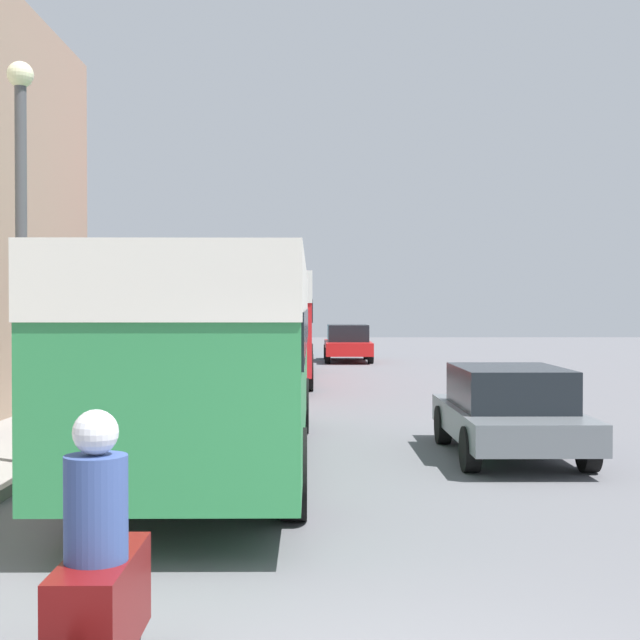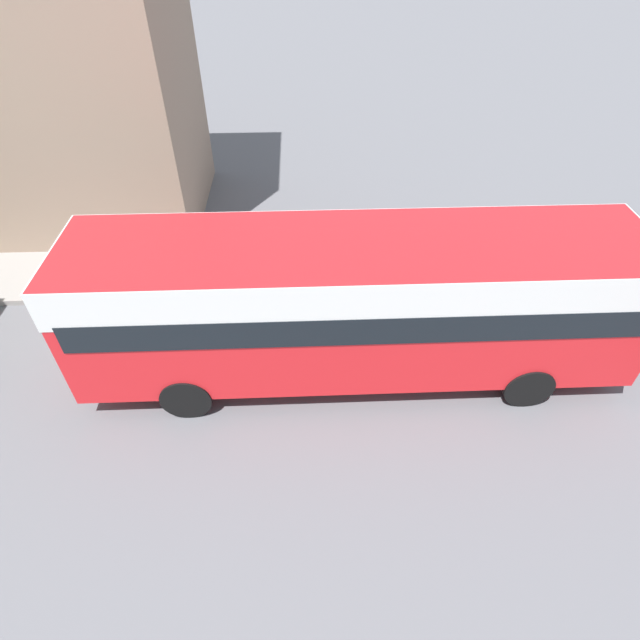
# 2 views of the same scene
# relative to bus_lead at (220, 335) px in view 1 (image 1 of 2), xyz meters

# --- Properties ---
(bus_lead) EXTENTS (2.54, 10.61, 2.89)m
(bus_lead) POSITION_rel_bus_lead_xyz_m (0.00, 0.00, 0.00)
(bus_lead) COLOR #2D8447
(bus_lead) RESTS_ON ground_plane
(bus_following) EXTENTS (2.53, 10.93, 3.19)m
(bus_following) POSITION_rel_bus_lead_xyz_m (0.11, 14.61, 0.17)
(bus_following) COLOR red
(bus_following) RESTS_ON ground_plane
(bus_third_in_line) EXTENTS (2.52, 9.53, 2.82)m
(bus_third_in_line) POSITION_rel_bus_lead_xyz_m (-0.18, 29.25, -0.04)
(bus_third_in_line) COLOR teal
(bus_third_in_line) RESTS_ON ground_plane
(motorcycle_behind_lead) EXTENTS (0.38, 2.24, 1.73)m
(motorcycle_behind_lead) POSITION_rel_bus_lead_xyz_m (0.10, -7.75, -1.20)
(motorcycle_behind_lead) COLOR maroon
(motorcycle_behind_lead) RESTS_ON ground_plane
(car_crossing) EXTENTS (1.94, 4.53, 1.53)m
(car_crossing) POSITION_rel_bus_lead_xyz_m (2.83, 24.02, -1.10)
(car_crossing) COLOR red
(car_crossing) RESTS_ON ground_plane
(car_far_curb) EXTENTS (1.86, 4.13, 1.38)m
(car_far_curb) POSITION_rel_bus_lead_xyz_m (4.35, 0.73, -1.16)
(car_far_curb) COLOR slate
(car_far_curb) RESTS_ON ground_plane
(lamp_post) EXTENTS (0.36, 0.36, 5.52)m
(lamp_post) POSITION_rel_bus_lead_xyz_m (-2.68, -0.55, 1.57)
(lamp_post) COLOR #47474C
(lamp_post) RESTS_ON sidewalk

